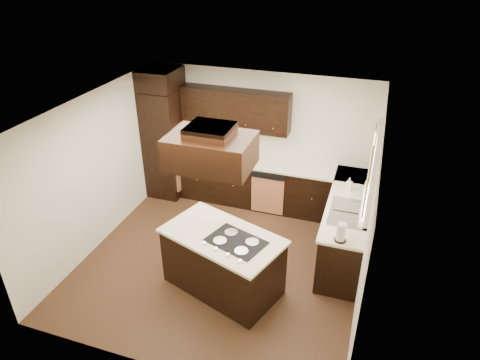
# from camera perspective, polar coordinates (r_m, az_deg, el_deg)

# --- Properties ---
(floor) EXTENTS (4.20, 4.20, 0.02)m
(floor) POSITION_cam_1_polar(r_m,az_deg,el_deg) (6.96, -2.38, -10.56)
(floor) COLOR brown
(floor) RESTS_ON ground
(ceiling) EXTENTS (4.20, 4.20, 0.02)m
(ceiling) POSITION_cam_1_polar(r_m,az_deg,el_deg) (5.70, -2.90, 9.40)
(ceiling) COLOR white
(ceiling) RESTS_ON ground
(wall_back) EXTENTS (4.20, 0.02, 2.50)m
(wall_back) POSITION_cam_1_polar(r_m,az_deg,el_deg) (8.02, 2.75, 5.70)
(wall_back) COLOR white
(wall_back) RESTS_ON ground
(wall_front) EXTENTS (4.20, 0.02, 2.50)m
(wall_front) POSITION_cam_1_polar(r_m,az_deg,el_deg) (4.71, -12.01, -14.02)
(wall_front) COLOR white
(wall_front) RESTS_ON ground
(wall_left) EXTENTS (0.02, 4.20, 2.50)m
(wall_left) POSITION_cam_1_polar(r_m,az_deg,el_deg) (7.18, -18.57, 1.20)
(wall_left) COLOR white
(wall_left) RESTS_ON ground
(wall_right) EXTENTS (0.02, 4.20, 2.50)m
(wall_right) POSITION_cam_1_polar(r_m,az_deg,el_deg) (5.92, 16.94, -4.81)
(wall_right) COLOR white
(wall_right) RESTS_ON ground
(oven_column) EXTENTS (0.65, 0.75, 2.12)m
(oven_column) POSITION_cam_1_polar(r_m,az_deg,el_deg) (8.37, -9.87, 4.90)
(oven_column) COLOR black
(oven_column) RESTS_ON floor
(wall_oven_face) EXTENTS (0.05, 0.62, 0.78)m
(wall_oven_face) POSITION_cam_1_polar(r_m,az_deg,el_deg) (8.20, -7.72, 5.00)
(wall_oven_face) COLOR #D78357
(wall_oven_face) RESTS_ON oven_column
(base_cabinets_back) EXTENTS (2.93, 0.60, 0.88)m
(base_cabinets_back) POSITION_cam_1_polar(r_m,az_deg,el_deg) (8.11, 2.25, -0.43)
(base_cabinets_back) COLOR black
(base_cabinets_back) RESTS_ON floor
(base_cabinets_right) EXTENTS (0.60, 2.40, 0.88)m
(base_cabinets_right) POSITION_cam_1_polar(r_m,az_deg,el_deg) (7.11, 13.97, -6.00)
(base_cabinets_right) COLOR black
(base_cabinets_right) RESTS_ON floor
(countertop_back) EXTENTS (2.93, 0.63, 0.04)m
(countertop_back) POSITION_cam_1_polar(r_m,az_deg,el_deg) (7.88, 2.28, 2.44)
(countertop_back) COLOR white
(countertop_back) RESTS_ON base_cabinets_back
(countertop_right) EXTENTS (0.63, 2.40, 0.04)m
(countertop_right) POSITION_cam_1_polar(r_m,az_deg,el_deg) (6.87, 14.30, -2.83)
(countertop_right) COLOR white
(countertop_right) RESTS_ON base_cabinets_right
(upper_cabinets) EXTENTS (2.00, 0.34, 0.72)m
(upper_cabinets) POSITION_cam_1_polar(r_m,az_deg,el_deg) (7.78, -0.62, 9.39)
(upper_cabinets) COLOR black
(upper_cabinets) RESTS_ON wall_back
(dishwasher_front) EXTENTS (0.60, 0.05, 0.72)m
(dishwasher_front) POSITION_cam_1_polar(r_m,az_deg,el_deg) (7.82, 3.69, -2.05)
(dishwasher_front) COLOR #D78357
(dishwasher_front) RESTS_ON floor
(window_frame) EXTENTS (0.06, 1.32, 1.12)m
(window_frame) POSITION_cam_1_polar(r_m,az_deg,el_deg) (6.20, 17.40, 1.05)
(window_frame) COLOR white
(window_frame) RESTS_ON wall_right
(window_pane) EXTENTS (0.00, 1.20, 1.00)m
(window_pane) POSITION_cam_1_polar(r_m,az_deg,el_deg) (6.20, 17.66, 1.01)
(window_pane) COLOR white
(window_pane) RESTS_ON wall_right
(curtain_left) EXTENTS (0.02, 0.34, 0.90)m
(curtain_left) POSITION_cam_1_polar(r_m,az_deg,el_deg) (5.80, 16.67, -0.26)
(curtain_left) COLOR beige
(curtain_left) RESTS_ON wall_right
(curtain_right) EXTENTS (0.02, 0.34, 0.90)m
(curtain_right) POSITION_cam_1_polar(r_m,az_deg,el_deg) (6.55, 17.14, 3.14)
(curtain_right) COLOR beige
(curtain_right) RESTS_ON wall_right
(sink_rim) EXTENTS (0.52, 0.84, 0.01)m
(sink_rim) POSITION_cam_1_polar(r_m,az_deg,el_deg) (6.55, 14.14, -4.21)
(sink_rim) COLOR silver
(sink_rim) RESTS_ON countertop_right
(island) EXTENTS (1.79, 1.34, 0.88)m
(island) POSITION_cam_1_polar(r_m,az_deg,el_deg) (6.20, -2.30, -10.93)
(island) COLOR black
(island) RESTS_ON floor
(island_top) EXTENTS (1.86, 1.42, 0.04)m
(island_top) POSITION_cam_1_polar(r_m,az_deg,el_deg) (5.92, -2.39, -7.51)
(island_top) COLOR white
(island_top) RESTS_ON island
(cooktop) EXTENTS (0.88, 0.72, 0.01)m
(cooktop) POSITION_cam_1_polar(r_m,az_deg,el_deg) (5.78, -0.53, -8.18)
(cooktop) COLOR black
(cooktop) RESTS_ON island_top
(range_hood) EXTENTS (1.05, 0.72, 0.42)m
(range_hood) POSITION_cam_1_polar(r_m,az_deg,el_deg) (5.32, -3.93, 3.83)
(range_hood) COLOR black
(range_hood) RESTS_ON ceiling
(hood_duct) EXTENTS (0.55, 0.50, 0.13)m
(hood_duct) POSITION_cam_1_polar(r_m,az_deg,el_deg) (5.21, -4.03, 6.57)
(hood_duct) COLOR black
(hood_duct) RESTS_ON ceiling
(blender_base) EXTENTS (0.15, 0.15, 0.10)m
(blender_base) POSITION_cam_1_polar(r_m,az_deg,el_deg) (8.08, -3.90, 3.64)
(blender_base) COLOR silver
(blender_base) RESTS_ON countertop_back
(blender_pitcher) EXTENTS (0.13, 0.13, 0.26)m
(blender_pitcher) POSITION_cam_1_polar(r_m,az_deg,el_deg) (8.00, -3.95, 4.81)
(blender_pitcher) COLOR silver
(blender_pitcher) RESTS_ON blender_base
(spice_rack) EXTENTS (0.33, 0.18, 0.27)m
(spice_rack) POSITION_cam_1_polar(r_m,az_deg,el_deg) (8.02, -3.52, 4.12)
(spice_rack) COLOR black
(spice_rack) RESTS_ON countertop_back
(mixing_bowl) EXTENTS (0.25, 0.25, 0.06)m
(mixing_bowl) POSITION_cam_1_polar(r_m,az_deg,el_deg) (8.25, -6.78, 3.91)
(mixing_bowl) COLOR white
(mixing_bowl) RESTS_ON countertop_back
(soap_bottle) EXTENTS (0.11, 0.11, 0.21)m
(soap_bottle) POSITION_cam_1_polar(r_m,az_deg,el_deg) (7.10, 14.34, -0.53)
(soap_bottle) COLOR white
(soap_bottle) RESTS_ON countertop_right
(paper_towel) EXTENTS (0.14, 0.14, 0.27)m
(paper_towel) POSITION_cam_1_polar(r_m,az_deg,el_deg) (5.87, 13.32, -6.83)
(paper_towel) COLOR white
(paper_towel) RESTS_ON countertop_right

